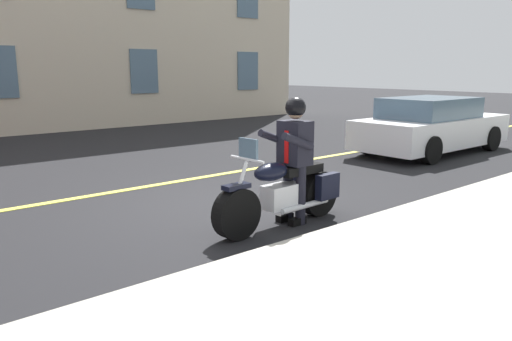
% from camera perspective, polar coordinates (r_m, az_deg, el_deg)
% --- Properties ---
extents(ground_plane, '(80.00, 80.00, 0.00)m').
position_cam_1_polar(ground_plane, '(7.85, -2.46, -3.98)').
color(ground_plane, black).
extents(lane_center_stripe, '(60.00, 0.16, 0.01)m').
position_cam_1_polar(lane_center_stripe, '(9.47, -9.88, -1.40)').
color(lane_center_stripe, '#E5DB4C').
rests_on(lane_center_stripe, ground_plane).
extents(motorcycle_main, '(2.22, 0.65, 1.26)m').
position_cam_1_polar(motorcycle_main, '(6.76, 3.24, -2.60)').
color(motorcycle_main, black).
rests_on(motorcycle_main, ground_plane).
extents(rider_main, '(0.64, 0.56, 1.74)m').
position_cam_1_polar(rider_main, '(6.78, 4.40, 2.47)').
color(rider_main, black).
rests_on(rider_main, ground_plane).
extents(car_silver, '(4.60, 1.92, 1.40)m').
position_cam_1_polar(car_silver, '(13.36, 19.46, 4.87)').
color(car_silver, white).
rests_on(car_silver, ground_plane).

